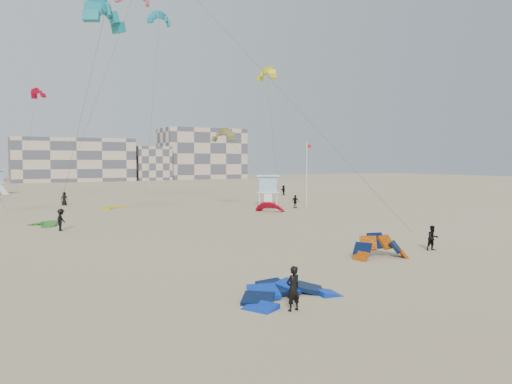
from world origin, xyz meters
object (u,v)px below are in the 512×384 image
kite_ground_blue (288,299)px  lifeguard_tower_near (268,191)px  kite_ground_orange (380,258)px  kitesurfer_main (293,288)px

kite_ground_blue → lifeguard_tower_near: lifeguard_tower_near is taller
kite_ground_orange → kitesurfer_main: kitesurfer_main is taller
lifeguard_tower_near → kite_ground_orange: bearing=-78.6°
kitesurfer_main → lifeguard_tower_near: lifeguard_tower_near is taller
kitesurfer_main → kite_ground_blue: bearing=-123.5°
kite_ground_orange → lifeguard_tower_near: (10.80, 32.55, 1.97)m
kite_ground_blue → lifeguard_tower_near: (20.19, 37.39, 1.97)m
kite_ground_orange → kitesurfer_main: size_ratio=1.90×
kite_ground_blue → kite_ground_orange: (9.38, 4.83, 0.00)m
kitesurfer_main → kite_ground_orange: bearing=-155.5°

